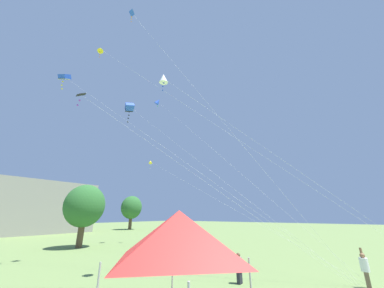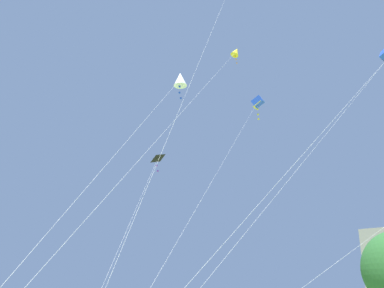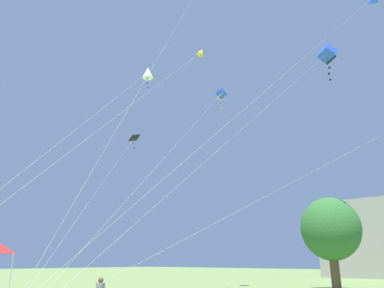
{
  "view_description": "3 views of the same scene",
  "coord_description": "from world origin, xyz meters",
  "views": [
    {
      "loc": [
        -13.43,
        1.82,
        3.92
      ],
      "look_at": [
        0.9,
        12.28,
        9.81
      ],
      "focal_mm": 20.0,
      "sensor_mm": 36.0,
      "label": 1
    },
    {
      "loc": [
        12.36,
        -2.45,
        3.93
      ],
      "look_at": [
        -1.01,
        12.14,
        10.55
      ],
      "focal_mm": 40.0,
      "sensor_mm": 36.0,
      "label": 2
    },
    {
      "loc": [
        15.34,
        -2.39,
        2.39
      ],
      "look_at": [
        -1.19,
        15.9,
        10.1
      ],
      "focal_mm": 35.0,
      "sensor_mm": 36.0,
      "label": 3
    }
  ],
  "objects": [
    {
      "name": "kite_blue_box_7",
      "position": [
        -5.49,
        25.07,
        18.37
      ],
      "size": [
        9.9,
        23.43,
        18.98
      ],
      "color": "silver",
      "rests_on": "ground"
    },
    {
      "name": "person_white_shirt",
      "position": [
        3.58,
        1.97,
        1.01
      ],
      "size": [
        0.43,
        0.43,
        2.09
      ],
      "rotation": [
        0.0,
        0.0,
        0.02
      ],
      "color": "brown",
      "rests_on": "ground"
    },
    {
      "name": "kite_white_diamond_5",
      "position": [
        -2.47,
        12.76,
        14.79
      ],
      "size": [
        8.76,
        15.74,
        15.25
      ],
      "color": "silver",
      "rests_on": "ground"
    },
    {
      "name": "person_grey_shirt",
      "position": [
        0.18,
        8.21,
        0.9
      ],
      "size": [
        0.4,
        0.4,
        1.67
      ],
      "rotation": [
        0.0,
        0.0,
        0.24
      ],
      "color": "#282833",
      "rests_on": "ground"
    },
    {
      "name": "kite_blue_diamond_0",
      "position": [
        9.37,
        25.69,
        22.36
      ],
      "size": [
        6.59,
        24.67,
        23.11
      ],
      "color": "silver",
      "rests_on": "ground"
    },
    {
      "name": "tree_far_centre",
      "position": [
        1.93,
        30.57,
        5.04
      ],
      "size": [
        5.17,
        4.65,
        7.8
      ],
      "color": "brown",
      "rests_on": "ground"
    },
    {
      "name": "kite_black_delta_3",
      "position": [
        -7.36,
        15.68,
        11.78
      ],
      "size": [
        11.08,
        13.86,
        12.28
      ],
      "color": "silver",
      "rests_on": "ground"
    },
    {
      "name": "tree_near_right",
      "position": [
        28.26,
        53.92,
        5.92
      ],
      "size": [
        6.07,
        5.47,
        9.17
      ],
      "color": "brown",
      "rests_on": "ground"
    },
    {
      "name": "distant_building",
      "position": [
        3.76,
        58.87,
        5.56
      ],
      "size": [
        27.44,
        8.98,
        11.13
      ],
      "primitive_type": "cube",
      "color": "gray",
      "rests_on": "ground"
    },
    {
      "name": "kite_yellow_diamond_6",
      "position": [
        9.78,
        26.96,
        11.98
      ],
      "size": [
        6.69,
        25.82,
        12.49
      ],
      "color": "silver",
      "rests_on": "ground"
    },
    {
      "name": "kite_blue_box_2",
      "position": [
        4.75,
        27.02,
        19.69
      ],
      "size": [
        2.06,
        25.46,
        20.47
      ],
      "color": "silver",
      "rests_on": "ground"
    },
    {
      "name": "festival_tent",
      "position": [
        -8.5,
        5.87,
        3.41
      ],
      "size": [
        3.1,
        3.1,
        4.05
      ],
      "color": "#B7B7BC",
      "rests_on": "ground"
    },
    {
      "name": "kite_yellow_diamond_4",
      "position": [
        -4.25,
        20.5,
        20.6
      ],
      "size": [
        10.29,
        23.41,
        21.16
      ],
      "color": "silver",
      "rests_on": "ground"
    },
    {
      "name": "kite_blue_delta_1",
      "position": [
        -2.1,
        18.33,
        25.77
      ],
      "size": [
        6.19,
        16.87,
        26.75
      ],
      "color": "silver",
      "rests_on": "ground"
    }
  ]
}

